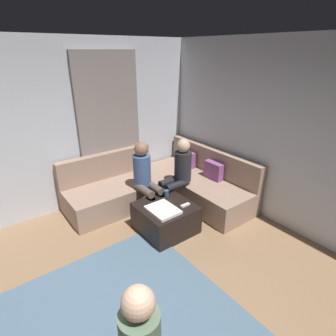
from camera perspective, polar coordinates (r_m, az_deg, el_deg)
wall_back at (r=4.03m, az=30.26°, el=3.64°), size 6.00×0.12×2.70m
wall_left at (r=4.54m, az=-27.60°, el=6.11°), size 0.12×6.00×2.70m
curtain_panel at (r=4.84m, az=-11.97°, el=7.98°), size 0.06×1.10×2.50m
sectional_couch at (r=4.85m, az=-0.88°, el=-3.78°), size 2.10×2.55×0.87m
ottoman at (r=4.12m, az=-0.51°, el=-10.29°), size 0.76×0.76×0.42m
folded_blanket at (r=3.87m, az=-1.06°, el=-8.71°), size 0.44×0.36×0.04m
coffee_mug at (r=4.23m, az=-0.34°, el=-5.25°), size 0.08×0.08×0.10m
game_remote at (r=4.00m, az=3.59°, el=-7.71°), size 0.05×0.15×0.02m
person_on_couch_back at (r=4.48m, az=2.13°, el=-0.83°), size 0.30×0.60×1.20m
person_on_couch_side at (r=4.34m, az=-4.71°, el=-1.76°), size 0.60×0.30×1.20m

